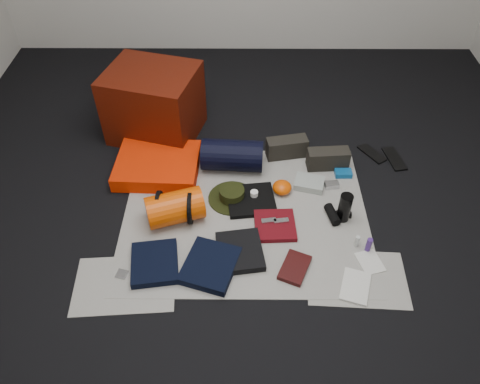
{
  "coord_description": "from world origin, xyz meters",
  "views": [
    {
      "loc": [
        -0.02,
        -2.08,
        2.29
      ],
      "look_at": [
        -0.04,
        0.11,
        0.1
      ],
      "focal_mm": 35.0,
      "sensor_mm": 36.0,
      "label": 1
    }
  ],
  "objects_px": {
    "stuff_sack": "(175,208)",
    "navy_duffel": "(232,155)",
    "paperback_book": "(295,268)",
    "sleeping_pad": "(158,165)",
    "red_cabinet": "(154,104)",
    "compact_camera": "(332,185)",
    "water_bottle": "(345,208)"
  },
  "relations": [
    {
      "from": "sleeping_pad",
      "to": "stuff_sack",
      "type": "bearing_deg",
      "value": -69.07
    },
    {
      "from": "navy_duffel",
      "to": "water_bottle",
      "type": "bearing_deg",
      "value": -30.7
    },
    {
      "from": "navy_duffel",
      "to": "compact_camera",
      "type": "height_order",
      "value": "navy_duffel"
    },
    {
      "from": "red_cabinet",
      "to": "stuff_sack",
      "type": "height_order",
      "value": "red_cabinet"
    },
    {
      "from": "compact_camera",
      "to": "red_cabinet",
      "type": "bearing_deg",
      "value": 145.67
    },
    {
      "from": "water_bottle",
      "to": "compact_camera",
      "type": "bearing_deg",
      "value": 96.17
    },
    {
      "from": "water_bottle",
      "to": "sleeping_pad",
      "type": "bearing_deg",
      "value": 160.19
    },
    {
      "from": "stuff_sack",
      "to": "paperback_book",
      "type": "relative_size",
      "value": 1.61
    },
    {
      "from": "navy_duffel",
      "to": "sleeping_pad",
      "type": "bearing_deg",
      "value": -171.99
    },
    {
      "from": "stuff_sack",
      "to": "water_bottle",
      "type": "height_order",
      "value": "stuff_sack"
    },
    {
      "from": "sleeping_pad",
      "to": "compact_camera",
      "type": "relative_size",
      "value": 6.08
    },
    {
      "from": "compact_camera",
      "to": "paperback_book",
      "type": "bearing_deg",
      "value": -122.43
    },
    {
      "from": "stuff_sack",
      "to": "navy_duffel",
      "type": "xyz_separation_m",
      "value": [
        0.36,
        0.51,
        0.01
      ]
    },
    {
      "from": "paperback_book",
      "to": "navy_duffel",
      "type": "bearing_deg",
      "value": 136.54
    },
    {
      "from": "sleeping_pad",
      "to": "water_bottle",
      "type": "relative_size",
      "value": 2.79
    },
    {
      "from": "compact_camera",
      "to": "paperback_book",
      "type": "relative_size",
      "value": 0.43
    },
    {
      "from": "stuff_sack",
      "to": "navy_duffel",
      "type": "bearing_deg",
      "value": 54.76
    },
    {
      "from": "red_cabinet",
      "to": "stuff_sack",
      "type": "distance_m",
      "value": 0.98
    },
    {
      "from": "navy_duffel",
      "to": "compact_camera",
      "type": "distance_m",
      "value": 0.73
    },
    {
      "from": "sleeping_pad",
      "to": "stuff_sack",
      "type": "xyz_separation_m",
      "value": [
        0.18,
        -0.47,
        0.05
      ]
    },
    {
      "from": "navy_duffel",
      "to": "compact_camera",
      "type": "xyz_separation_m",
      "value": [
        0.7,
        -0.2,
        -0.09
      ]
    },
    {
      "from": "stuff_sack",
      "to": "water_bottle",
      "type": "bearing_deg",
      "value": 0.51
    },
    {
      "from": "sleeping_pad",
      "to": "compact_camera",
      "type": "distance_m",
      "value": 1.24
    },
    {
      "from": "red_cabinet",
      "to": "paperback_book",
      "type": "height_order",
      "value": "red_cabinet"
    },
    {
      "from": "sleeping_pad",
      "to": "paperback_book",
      "type": "bearing_deg",
      "value": -43.15
    },
    {
      "from": "red_cabinet",
      "to": "sleeping_pad",
      "type": "relative_size",
      "value": 1.11
    },
    {
      "from": "red_cabinet",
      "to": "stuff_sack",
      "type": "xyz_separation_m",
      "value": [
        0.24,
        -0.93,
        -0.16
      ]
    },
    {
      "from": "sleeping_pad",
      "to": "navy_duffel",
      "type": "bearing_deg",
      "value": 4.41
    },
    {
      "from": "navy_duffel",
      "to": "paperback_book",
      "type": "relative_size",
      "value": 1.95
    },
    {
      "from": "sleeping_pad",
      "to": "water_bottle",
      "type": "bearing_deg",
      "value": -19.81
    },
    {
      "from": "red_cabinet",
      "to": "water_bottle",
      "type": "relative_size",
      "value": 3.09
    },
    {
      "from": "sleeping_pad",
      "to": "water_bottle",
      "type": "xyz_separation_m",
      "value": [
        1.26,
        -0.46,
        0.05
      ]
    }
  ]
}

